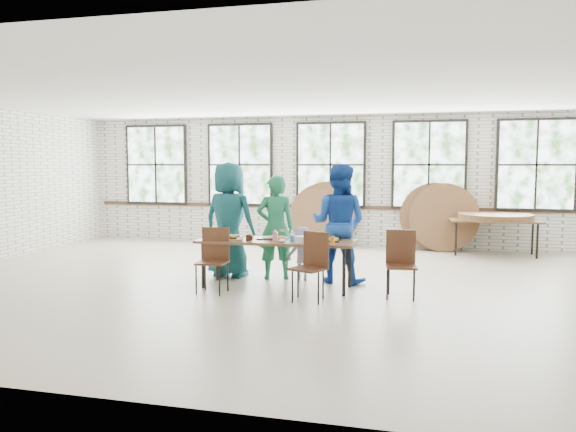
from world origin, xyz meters
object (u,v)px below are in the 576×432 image
chair_near_right (312,260)px  storage_table (495,222)px  dining_table (277,243)px  chair_near_left (214,254)px

chair_near_right → storage_table: size_ratio=0.52×
dining_table → storage_table: bearing=48.0°
dining_table → chair_near_right: bearing=-43.1°
chair_near_left → chair_near_right: same height
dining_table → chair_near_right: (0.68, -0.62, -0.13)m
chair_near_left → storage_table: chair_near_left is taller
dining_table → chair_near_left: (-0.83, -0.47, -0.13)m
chair_near_left → storage_table: 6.34m
storage_table → dining_table: bearing=-134.6°
chair_near_left → chair_near_right: size_ratio=1.00×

